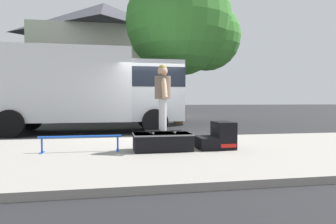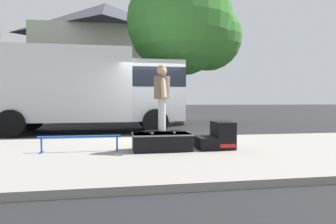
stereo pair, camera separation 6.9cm
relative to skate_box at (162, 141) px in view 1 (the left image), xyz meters
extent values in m
plane|color=black|center=(0.41, 2.91, -0.32)|extent=(140.00, 140.00, 0.00)
cube|color=gray|center=(0.41, -0.09, -0.26)|extent=(50.00, 5.00, 0.12)
cube|color=black|center=(0.00, 0.00, -0.01)|extent=(1.23, 0.70, 0.37)
cube|color=gray|center=(0.00, 0.00, 0.16)|extent=(1.25, 0.72, 0.03)
cube|color=black|center=(0.99, 0.00, -0.06)|extent=(0.40, 0.64, 0.27)
cube|color=black|center=(1.39, 0.00, 0.10)|extent=(0.40, 0.64, 0.60)
cube|color=red|center=(1.39, -0.33, -0.09)|extent=(0.35, 0.01, 0.08)
cylinder|color=blue|center=(-1.72, 0.13, 0.12)|extent=(1.70, 0.04, 0.04)
cylinder|color=blue|center=(-2.48, 0.13, -0.04)|extent=(0.04, 0.04, 0.32)
cube|color=blue|center=(-2.48, 0.13, -0.19)|extent=(0.06, 0.28, 0.01)
cylinder|color=blue|center=(-0.95, 0.13, -0.04)|extent=(0.04, 0.04, 0.32)
cube|color=blue|center=(-0.95, 0.13, -0.19)|extent=(0.06, 0.28, 0.01)
cube|color=black|center=(0.00, -0.03, 0.23)|extent=(0.80, 0.36, 0.02)
cylinder|color=silver|center=(0.23, 0.11, 0.20)|extent=(0.06, 0.04, 0.05)
cylinder|color=silver|center=(0.27, -0.07, 0.20)|extent=(0.06, 0.04, 0.05)
cylinder|color=silver|center=(-0.26, 0.01, 0.20)|extent=(0.06, 0.04, 0.05)
cylinder|color=silver|center=(-0.22, -0.17, 0.20)|extent=(0.06, 0.04, 0.05)
cylinder|color=silver|center=(0.00, 0.06, 0.57)|extent=(0.14, 0.14, 0.67)
cylinder|color=silver|center=(0.00, -0.11, 0.57)|extent=(0.14, 0.14, 0.67)
cylinder|color=#726051|center=(0.00, -0.03, 1.15)|extent=(0.34, 0.34, 0.49)
cylinder|color=tan|center=(0.00, 0.18, 1.14)|extent=(0.11, 0.30, 0.46)
cylinder|color=tan|center=(0.00, -0.24, 1.14)|extent=(0.11, 0.30, 0.46)
sphere|color=tan|center=(0.00, -0.03, 1.50)|extent=(0.21, 0.21, 0.21)
sphere|color=tan|center=(0.00, -0.03, 1.56)|extent=(0.18, 0.18, 0.18)
cube|color=silver|center=(-2.91, 5.11, 1.43)|extent=(5.00, 2.35, 2.60)
cube|color=silver|center=(0.54, 5.11, 1.23)|extent=(1.90, 2.16, 2.20)
cube|color=black|center=(0.54, 5.11, 1.72)|extent=(1.92, 2.19, 0.70)
cylinder|color=black|center=(0.38, 6.29, 0.13)|extent=(0.90, 0.28, 0.90)
cylinder|color=black|center=(0.38, 3.94, 0.13)|extent=(0.90, 0.28, 0.90)
cylinder|color=black|center=(-4.31, 6.29, 0.13)|extent=(0.90, 0.28, 0.90)
cylinder|color=black|center=(-4.31, 3.94, 0.13)|extent=(0.90, 0.28, 0.90)
cylinder|color=brown|center=(2.26, 8.60, 1.39)|extent=(0.56, 0.56, 3.42)
sphere|color=#387A2D|center=(2.26, 8.60, 4.85)|extent=(5.39, 5.39, 5.39)
sphere|color=#387A2D|center=(3.74, 8.60, 4.18)|extent=(3.50, 3.50, 3.50)
cube|color=beige|center=(-1.72, 16.35, 2.68)|extent=(9.00, 7.50, 6.00)
cube|color=#B2ADA3|center=(-1.72, 12.35, 1.08)|extent=(9.00, 0.50, 2.80)
pyramid|color=#38383F|center=(-1.72, 16.35, 6.88)|extent=(9.54, 7.95, 2.40)
camera|label=1|loc=(-1.02, -6.26, 0.88)|focal=31.58mm
camera|label=2|loc=(-0.95, -6.27, 0.88)|focal=31.58mm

